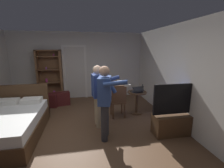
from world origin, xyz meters
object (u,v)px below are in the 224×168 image
laptop (137,90)px  person_blue_shirt (105,98)px  side_table (137,99)px  person_striped_shirt (98,92)px  bottle_on_table (143,89)px  suitcase_small (61,99)px  bookshelf (50,74)px  wooden_chair (118,100)px  tv_flatscreen (176,119)px  suitcase_dark (51,100)px  bed (11,124)px

laptop → person_blue_shirt: bearing=-134.5°
side_table → person_striped_shirt: size_ratio=0.44×
bottle_on_table → person_blue_shirt: (-1.29, -1.11, 0.15)m
laptop → suitcase_small: (-2.39, 1.23, -0.52)m
bottle_on_table → bookshelf: bearing=147.5°
bottle_on_table → wooden_chair: (-0.77, -0.11, -0.26)m
laptop → wooden_chair: (-0.61, -0.15, -0.21)m
tv_flatscreen → laptop: (-0.53, 1.28, 0.39)m
wooden_chair → bookshelf: bearing=137.8°
bookshelf → wooden_chair: bearing=-42.2°
tv_flatscreen → suitcase_small: (-2.92, 2.51, -0.12)m
wooden_chair → side_table: bearing=16.7°
person_blue_shirt → suitcase_dark: person_blue_shirt is taller
laptop → bed: bearing=-168.3°
tv_flatscreen → suitcase_small: 3.85m
laptop → person_striped_shirt: size_ratio=0.23×
tv_flatscreen → suitcase_small: size_ratio=2.08×
bed → wooden_chair: size_ratio=2.10×
side_table → laptop: 0.29m
bed → bookshelf: (0.43, 2.55, 0.74)m
tv_flatscreen → person_blue_shirt: bearing=175.6°
side_table → bottle_on_table: bearing=-29.7°
bottle_on_table → person_striped_shirt: (-1.38, -0.50, 0.10)m
person_blue_shirt → suitcase_dark: 2.88m
bottle_on_table → suitcase_small: bearing=153.6°
bed → wooden_chair: bearing=11.2°
bookshelf → laptop: bookshelf is taller
person_striped_shirt → suitcase_small: person_striped_shirt is taller
bed → bookshelf: size_ratio=1.06×
laptop → suitcase_dark: (-2.74, 1.13, -0.52)m
bookshelf → person_striped_shirt: (1.61, -2.41, -0.14)m
bed → laptop: 3.36m
side_table → tv_flatscreen: bearing=-69.0°
tv_flatscreen → person_blue_shirt: person_blue_shirt is taller
side_table → person_blue_shirt: (-1.15, -1.19, 0.48)m
suitcase_dark → person_blue_shirt: bearing=-43.0°
bookshelf → person_striped_shirt: bearing=-56.2°
bookshelf → side_table: 3.44m
person_blue_shirt → laptop: bearing=45.5°
bookshelf → wooden_chair: size_ratio=1.97×
bed → wooden_chair: bed is taller
tv_flatscreen → suitcase_dark: 4.06m
side_table → person_striped_shirt: person_striped_shirt is taller
bottle_on_table → suitcase_dark: bottle_on_table is taller
bed → bookshelf: 2.69m
wooden_chair → person_striped_shirt: person_striped_shirt is taller
suitcase_dark → suitcase_small: size_ratio=0.84×
side_table → bed: bearing=-167.7°
bookshelf → person_striped_shirt: size_ratio=1.23×
side_table → bottle_on_table: bottle_on_table is taller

